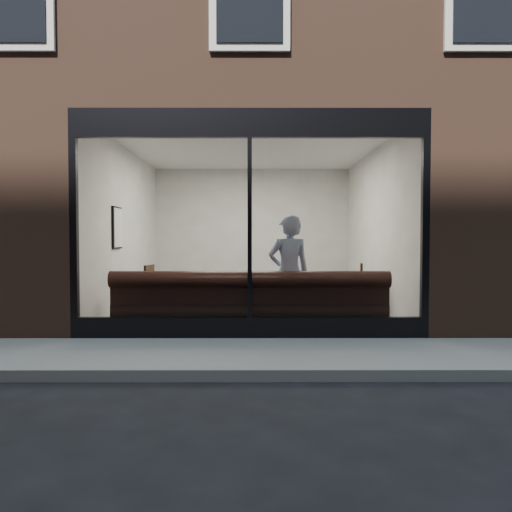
{
  "coord_description": "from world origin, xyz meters",
  "views": [
    {
      "loc": [
        0.07,
        -4.91,
        1.4
      ],
      "look_at": [
        0.09,
        2.4,
        1.15
      ],
      "focal_mm": 35.0,
      "sensor_mm": 36.0,
      "label": 1
    }
  ],
  "objects_px": {
    "cafe_table_left": "(149,278)",
    "cafe_table_right": "(330,278)",
    "cafe_chair_left": "(139,306)",
    "cafe_chair_right": "(351,302)",
    "banquette": "(250,318)",
    "person": "(289,273)"
  },
  "relations": [
    {
      "from": "cafe_table_left",
      "to": "cafe_table_right",
      "type": "distance_m",
      "value": 3.03
    },
    {
      "from": "cafe_chair_left",
      "to": "cafe_chair_right",
      "type": "xyz_separation_m",
      "value": [
        3.77,
        0.53,
        0.0
      ]
    },
    {
      "from": "banquette",
      "to": "cafe_chair_right",
      "type": "distance_m",
      "value": 2.54
    },
    {
      "from": "person",
      "to": "cafe_chair_left",
      "type": "relative_size",
      "value": 4.5
    },
    {
      "from": "cafe_chair_left",
      "to": "cafe_table_right",
      "type": "bearing_deg",
      "value": -175.57
    },
    {
      "from": "banquette",
      "to": "cafe_chair_left",
      "type": "relative_size",
      "value": 10.27
    },
    {
      "from": "cafe_table_left",
      "to": "cafe_chair_left",
      "type": "relative_size",
      "value": 1.55
    },
    {
      "from": "banquette",
      "to": "cafe_table_left",
      "type": "bearing_deg",
      "value": 149.36
    },
    {
      "from": "person",
      "to": "cafe_chair_right",
      "type": "bearing_deg",
      "value": -139.87
    },
    {
      "from": "banquette",
      "to": "cafe_table_right",
      "type": "distance_m",
      "value": 1.68
    },
    {
      "from": "person",
      "to": "banquette",
      "type": "bearing_deg",
      "value": 5.48
    },
    {
      "from": "person",
      "to": "cafe_table_right",
      "type": "distance_m",
      "value": 1.04
    },
    {
      "from": "cafe_table_left",
      "to": "cafe_chair_right",
      "type": "xyz_separation_m",
      "value": [
        3.54,
        0.75,
        -0.5
      ]
    },
    {
      "from": "person",
      "to": "cafe_chair_right",
      "type": "xyz_separation_m",
      "value": [
        1.24,
        1.58,
        -0.64
      ]
    },
    {
      "from": "cafe_chair_right",
      "to": "cafe_chair_left",
      "type": "bearing_deg",
      "value": 18.83
    },
    {
      "from": "cafe_table_right",
      "to": "cafe_chair_right",
      "type": "distance_m",
      "value": 1.12
    },
    {
      "from": "banquette",
      "to": "cafe_chair_left",
      "type": "xyz_separation_m",
      "value": [
        -1.93,
        1.23,
        0.01
      ]
    },
    {
      "from": "person",
      "to": "cafe_table_left",
      "type": "bearing_deg",
      "value": -31.53
    },
    {
      "from": "banquette",
      "to": "cafe_chair_right",
      "type": "height_order",
      "value": "banquette"
    },
    {
      "from": "person",
      "to": "cafe_table_left",
      "type": "xyz_separation_m",
      "value": [
        -2.29,
        0.83,
        -0.14
      ]
    },
    {
      "from": "banquette",
      "to": "cafe_table_right",
      "type": "height_order",
      "value": "cafe_table_right"
    },
    {
      "from": "person",
      "to": "cafe_table_right",
      "type": "xyz_separation_m",
      "value": [
        0.73,
        0.72,
        -0.14
      ]
    }
  ]
}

